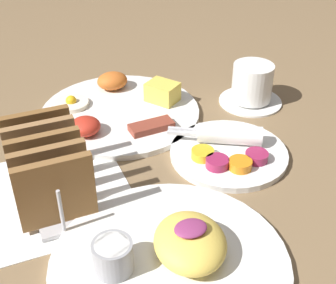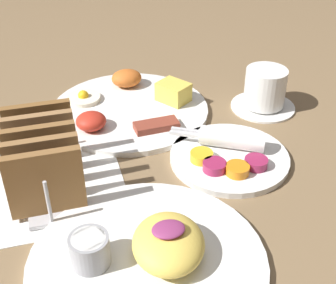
{
  "view_description": "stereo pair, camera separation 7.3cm",
  "coord_description": "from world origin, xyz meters",
  "px_view_note": "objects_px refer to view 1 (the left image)",
  "views": [
    {
      "loc": [
        -0.21,
        -0.53,
        0.44
      ],
      "look_at": [
        0.03,
        0.03,
        0.03
      ],
      "focal_mm": 50.0,
      "sensor_mm": 36.0,
      "label": 1
    },
    {
      "loc": [
        -0.14,
        -0.55,
        0.44
      ],
      "look_at": [
        0.03,
        0.03,
        0.03
      ],
      "focal_mm": 50.0,
      "sensor_mm": 36.0,
      "label": 2
    }
  ],
  "objects_px": {
    "plate_foreground": "(171,257)",
    "toast_rack": "(47,167)",
    "plate_condiments": "(229,150)",
    "coffee_cup": "(252,86)",
    "plate_breakfast": "(118,109)"
  },
  "relations": [
    {
      "from": "plate_condiments",
      "to": "coffee_cup",
      "type": "xyz_separation_m",
      "value": [
        0.13,
        0.14,
        0.03
      ]
    },
    {
      "from": "coffee_cup",
      "to": "plate_condiments",
      "type": "bearing_deg",
      "value": -131.92
    },
    {
      "from": "plate_breakfast",
      "to": "coffee_cup",
      "type": "xyz_separation_m",
      "value": [
        0.25,
        -0.06,
        0.03
      ]
    },
    {
      "from": "plate_condiments",
      "to": "toast_rack",
      "type": "relative_size",
      "value": 1.05
    },
    {
      "from": "plate_foreground",
      "to": "toast_rack",
      "type": "bearing_deg",
      "value": 120.39
    },
    {
      "from": "plate_breakfast",
      "to": "plate_foreground",
      "type": "distance_m",
      "value": 0.37
    },
    {
      "from": "plate_condiments",
      "to": "toast_rack",
      "type": "bearing_deg",
      "value": 177.86
    },
    {
      "from": "plate_foreground",
      "to": "coffee_cup",
      "type": "distance_m",
      "value": 0.43
    },
    {
      "from": "plate_breakfast",
      "to": "plate_condiments",
      "type": "xyz_separation_m",
      "value": [
        0.12,
        -0.19,
        0.0
      ]
    },
    {
      "from": "plate_foreground",
      "to": "toast_rack",
      "type": "relative_size",
      "value": 1.61
    },
    {
      "from": "plate_condiments",
      "to": "coffee_cup",
      "type": "relative_size",
      "value": 1.58
    },
    {
      "from": "plate_condiments",
      "to": "plate_foreground",
      "type": "height_order",
      "value": "plate_foreground"
    },
    {
      "from": "plate_foreground",
      "to": "toast_rack",
      "type": "xyz_separation_m",
      "value": [
        -0.11,
        0.18,
        0.04
      ]
    },
    {
      "from": "plate_condiments",
      "to": "plate_foreground",
      "type": "distance_m",
      "value": 0.25
    },
    {
      "from": "plate_foreground",
      "to": "coffee_cup",
      "type": "xyz_separation_m",
      "value": [
        0.3,
        0.31,
        0.02
      ]
    }
  ]
}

